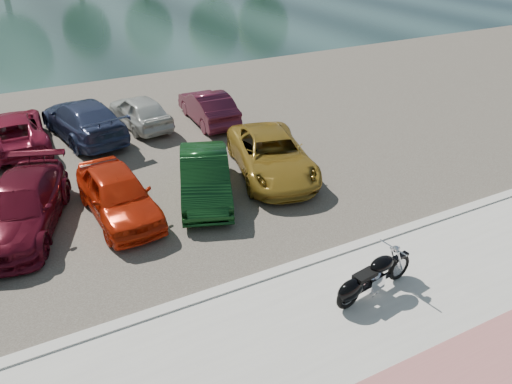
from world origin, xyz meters
TOP-DOWN VIEW (x-y plane):
  - ground at (0.00, 0.00)m, footprint 200.00×200.00m
  - promenade at (0.00, -1.00)m, footprint 60.00×6.00m
  - kerb at (0.00, 2.00)m, footprint 60.00×0.30m
  - parking_lot at (0.00, 11.00)m, footprint 60.00×18.00m
  - river at (0.00, 40.00)m, footprint 120.00×40.00m
  - motorcycle at (0.37, 0.33)m, footprint 2.32×0.79m
  - car_3 at (-6.12, 6.92)m, footprint 3.38×5.07m
  - car_4 at (-3.64, 6.40)m, footprint 1.89×4.15m
  - car_5 at (-1.05, 6.28)m, footprint 2.73×4.32m
  - car_6 at (1.48, 6.70)m, footprint 3.32×5.22m
  - car_10 at (-5.86, 12.91)m, footprint 2.17×4.68m
  - car_11 at (-3.38, 12.73)m, footprint 2.89×5.29m
  - car_12 at (-1.17, 12.86)m, footprint 1.99×3.92m
  - car_13 at (1.45, 12.03)m, footprint 1.50×3.97m

SIDE VIEW (x-z plane):
  - ground at x=0.00m, z-range 0.00..0.00m
  - river at x=0.00m, z-range 0.00..0.00m
  - parking_lot at x=0.00m, z-range 0.00..0.04m
  - promenade at x=0.00m, z-range 0.00..0.10m
  - kerb at x=0.00m, z-range 0.00..0.14m
  - motorcycle at x=0.37m, z-range 0.04..1.09m
  - car_12 at x=-1.17m, z-range 0.04..1.32m
  - car_13 at x=1.45m, z-range 0.04..1.33m
  - car_10 at x=-5.86m, z-range 0.04..1.34m
  - car_6 at x=1.48m, z-range 0.04..1.38m
  - car_5 at x=-1.05m, z-range 0.04..1.39m
  - car_3 at x=-6.12m, z-range 0.04..1.40m
  - car_4 at x=-3.64m, z-range 0.04..1.42m
  - car_11 at x=-3.38m, z-range 0.04..1.49m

